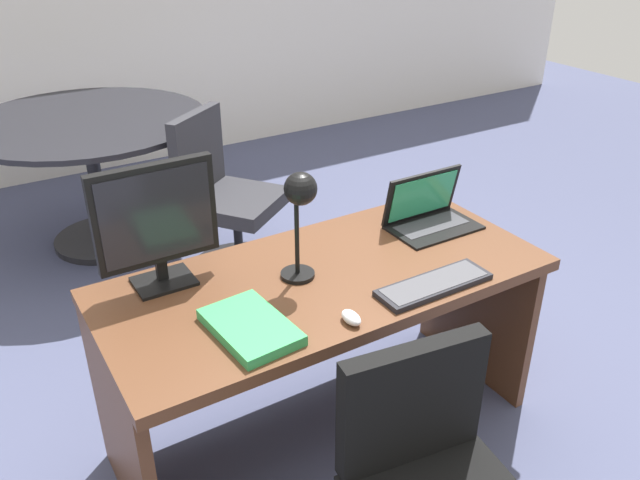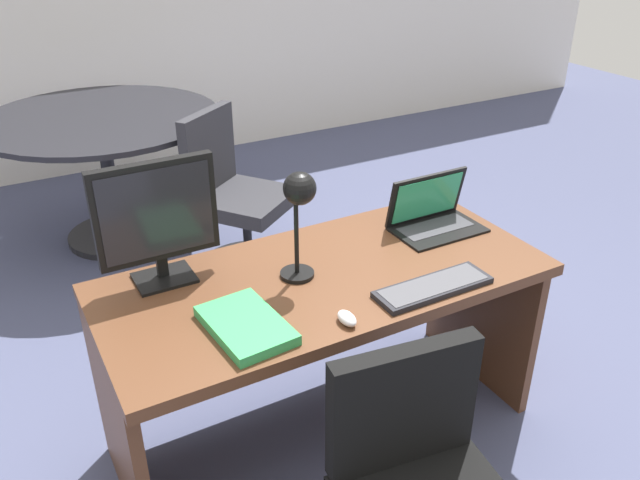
{
  "view_description": "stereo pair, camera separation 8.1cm",
  "coord_description": "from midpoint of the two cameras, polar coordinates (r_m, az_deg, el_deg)",
  "views": [
    {
      "loc": [
        -1.03,
        -1.66,
        1.91
      ],
      "look_at": [
        0.0,
        0.04,
        0.85
      ],
      "focal_mm": 36.29,
      "sensor_mm": 36.0,
      "label": 1
    },
    {
      "loc": [
        -0.96,
        -1.7,
        1.91
      ],
      "look_at": [
        0.0,
        0.04,
        0.85
      ],
      "focal_mm": 36.29,
      "sensor_mm": 36.0,
      "label": 2
    }
  ],
  "objects": [
    {
      "name": "book",
      "position": [
        2.0,
        -7.32,
        -7.64
      ],
      "size": [
        0.23,
        0.33,
        0.03
      ],
      "color": "green",
      "rests_on": "desk"
    },
    {
      "name": "meeting_table",
      "position": [
        4.04,
        -20.13,
        7.47
      ],
      "size": [
        1.36,
        1.36,
        0.79
      ],
      "color": "black",
      "rests_on": "ground"
    },
    {
      "name": "meeting_chair_near",
      "position": [
        3.61,
        -8.84,
        2.61
      ],
      "size": [
        0.64,
        0.65,
        0.91
      ],
      "color": "black",
      "rests_on": "ground"
    },
    {
      "name": "desk",
      "position": [
        2.42,
        -1.05,
        -6.67
      ],
      "size": [
        1.59,
        0.72,
        0.73
      ],
      "color": "#56331E",
      "rests_on": "ground"
    },
    {
      "name": "keyboard",
      "position": [
        2.23,
        8.99,
        -3.91
      ],
      "size": [
        0.42,
        0.13,
        0.02
      ],
      "color": "black",
      "rests_on": "desk"
    },
    {
      "name": "mouse",
      "position": [
        2.02,
        1.61,
        -6.87
      ],
      "size": [
        0.05,
        0.08,
        0.04
      ],
      "color": "silver",
      "rests_on": "desk"
    },
    {
      "name": "desk_lamp",
      "position": [
        2.11,
        -2.88,
        3.25
      ],
      "size": [
        0.12,
        0.14,
        0.4
      ],
      "color": "black",
      "rests_on": "desk"
    },
    {
      "name": "ground",
      "position": [
        3.84,
        -12.08,
        -2.46
      ],
      "size": [
        12.0,
        12.0,
        0.0
      ],
      "primitive_type": "plane",
      "color": "#474C6B"
    },
    {
      "name": "monitor",
      "position": [
        2.19,
        -15.3,
        1.75
      ],
      "size": [
        0.41,
        0.16,
        0.44
      ],
      "color": "black",
      "rests_on": "desk"
    },
    {
      "name": "laptop",
      "position": [
        2.62,
        8.54,
        2.7
      ],
      "size": [
        0.35,
        0.23,
        0.22
      ],
      "color": "black",
      "rests_on": "desk"
    }
  ]
}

